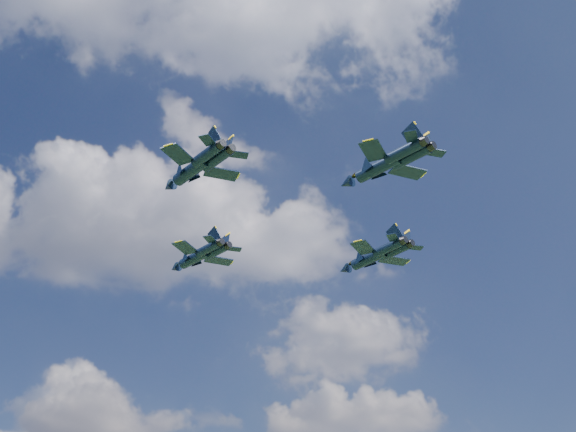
# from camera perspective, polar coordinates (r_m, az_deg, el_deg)

# --- Properties ---
(jet_lead) EXTENTS (12.13, 13.23, 3.46)m
(jet_lead) POSITION_cam_1_polar(r_m,az_deg,el_deg) (114.12, -7.51, -3.35)
(jet_lead) COLOR black
(jet_left) EXTENTS (11.33, 13.13, 3.35)m
(jet_left) POSITION_cam_1_polar(r_m,az_deg,el_deg) (89.00, -7.79, 3.51)
(jet_left) COLOR black
(jet_right) EXTENTS (12.11, 14.17, 3.61)m
(jet_right) POSITION_cam_1_polar(r_m,az_deg,el_deg) (110.97, 6.28, -3.39)
(jet_right) COLOR black
(jet_slot) EXTENTS (12.05, 13.05, 3.42)m
(jet_slot) POSITION_cam_1_polar(r_m,az_deg,el_deg) (87.26, 6.94, 3.76)
(jet_slot) COLOR black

